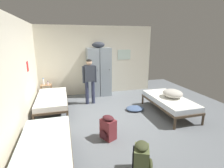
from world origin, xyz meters
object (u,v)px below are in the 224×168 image
object	(u,v)px
shelf_unit	(47,91)
bedding_heap	(173,93)
bed_left_rear	(52,99)
person_traveler	(90,77)
clothes_pile_denim	(135,108)
backpack_olive	(142,158)
bed_left_front	(45,146)
backpack_maroon	(108,128)
water_bottle	(43,82)
bed_right	(169,101)
lotion_bottle	(48,83)
locker_bank	(99,71)

from	to	relation	value
shelf_unit	bedding_heap	size ratio (longest dim) A/B	0.92
bed_left_rear	person_traveler	bearing A→B (deg)	15.23
bedding_heap	clothes_pile_denim	xyz separation A→B (m)	(-0.99, 0.47, -0.56)
shelf_unit	backpack_olive	world-z (taller)	shelf_unit
bed_left_front	backpack_maroon	bearing A→B (deg)	22.64
bed_left_front	backpack_olive	bearing A→B (deg)	-21.50
clothes_pile_denim	water_bottle	bearing A→B (deg)	147.41
bed_right	backpack_maroon	world-z (taller)	backpack_maroon
bed_left_front	backpack_maroon	xyz separation A→B (m)	(1.26, 0.53, -0.12)
backpack_maroon	backpack_olive	distance (m)	1.18
bed_left_rear	backpack_olive	size ratio (longest dim) A/B	3.45
shelf_unit	lotion_bottle	size ratio (longest dim) A/B	3.90
shelf_unit	bed_left_rear	world-z (taller)	shelf_unit
person_traveler	water_bottle	distance (m)	1.78
lotion_bottle	backpack_maroon	size ratio (longest dim) A/B	0.27
shelf_unit	backpack_maroon	xyz separation A→B (m)	(1.51, -3.13, -0.09)
bed_left_rear	lotion_bottle	xyz separation A→B (m)	(-0.18, 1.11, 0.25)
bed_right	bedding_heap	size ratio (longest dim) A/B	3.06
bed_left_front	clothes_pile_denim	world-z (taller)	bed_left_front
backpack_maroon	bed_left_rear	bearing A→B (deg)	122.58
bed_left_front	shelf_unit	bearing A→B (deg)	93.91
bed_right	backpack_olive	world-z (taller)	backpack_olive
water_bottle	backpack_olive	world-z (taller)	water_bottle
bed_right	water_bottle	bearing A→B (deg)	148.43
bed_left_rear	bed_right	size ratio (longest dim) A/B	1.00
locker_bank	bed_right	distance (m)	2.89
backpack_olive	lotion_bottle	bearing A→B (deg)	112.37
locker_bank	clothes_pile_denim	size ratio (longest dim) A/B	3.70
locker_bank	backpack_maroon	size ratio (longest dim) A/B	3.76
shelf_unit	person_traveler	xyz separation A→B (m)	(1.48, -0.82, 0.58)
water_bottle	backpack_maroon	distance (m)	3.56
bed_right	backpack_maroon	xyz separation A→B (m)	(-2.12, -0.87, -0.12)
lotion_bottle	backpack_olive	distance (m)	4.59
locker_bank	bed_left_front	distance (m)	4.10
bedding_heap	backpack_maroon	bearing A→B (deg)	-158.44
backpack_maroon	bed_right	bearing A→B (deg)	22.30
shelf_unit	clothes_pile_denim	size ratio (longest dim) A/B	1.02
locker_bank	shelf_unit	size ratio (longest dim) A/B	3.63
bedding_heap	water_bottle	distance (m)	4.44
bed_right	clothes_pile_denim	world-z (taller)	bed_right
locker_bank	water_bottle	size ratio (longest dim) A/B	8.49
person_traveler	backpack_olive	size ratio (longest dim) A/B	2.79
locker_bank	person_traveler	bearing A→B (deg)	-120.08
bed_right	clothes_pile_denim	xyz separation A→B (m)	(-0.89, 0.48, -0.33)
bed_left_rear	lotion_bottle	size ratio (longest dim) A/B	13.01
water_bottle	backpack_olive	size ratio (longest dim) A/B	0.44
person_traveler	backpack_maroon	distance (m)	2.41
lotion_bottle	bed_right	bearing A→B (deg)	-31.95
person_traveler	backpack_maroon	world-z (taller)	person_traveler
person_traveler	lotion_bottle	xyz separation A→B (m)	(-1.41, 0.78, -0.29)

